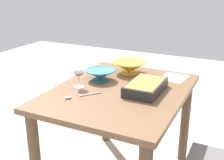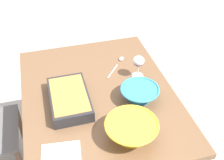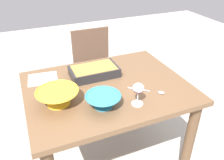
{
  "view_description": "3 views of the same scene",
  "coord_description": "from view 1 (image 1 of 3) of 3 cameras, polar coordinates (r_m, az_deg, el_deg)",
  "views": [
    {
      "loc": [
        1.73,
        0.78,
        1.5
      ],
      "look_at": [
        -0.01,
        -0.07,
        0.82
      ],
      "focal_mm": 46.6,
      "sensor_mm": 36.0,
      "label": 1
    },
    {
      "loc": [
        -1.21,
        0.25,
        1.88
      ],
      "look_at": [
        -0.01,
        -0.08,
        0.86
      ],
      "focal_mm": 45.03,
      "sensor_mm": 36.0,
      "label": 2
    },
    {
      "loc": [
        -0.51,
        -1.31,
        1.65
      ],
      "look_at": [
        -0.0,
        -0.09,
        0.87
      ],
      "focal_mm": 37.46,
      "sensor_mm": 36.0,
      "label": 3
    }
  ],
  "objects": [
    {
      "name": "casserole_dish",
      "position": [
        1.99,
        6.66,
        -1.22
      ],
      "size": [
        0.36,
        0.21,
        0.07
      ],
      "color": "#262628",
      "rests_on": "dining_table"
    },
    {
      "name": "wine_glass",
      "position": [
        2.04,
        -6.58,
        1.38
      ],
      "size": [
        0.07,
        0.07,
        0.15
      ],
      "color": "white",
      "rests_on": "dining_table"
    },
    {
      "name": "mixing_bowl",
      "position": [
        2.2,
        -2.3,
        1.15
      ],
      "size": [
        0.22,
        0.22,
        0.08
      ],
      "color": "teal",
      "rests_on": "dining_table"
    },
    {
      "name": "serving_spoon",
      "position": [
        1.91,
        -7.08,
        -3.19
      ],
      "size": [
        0.21,
        0.17,
        0.01
      ],
      "color": "silver",
      "rests_on": "dining_table"
    },
    {
      "name": "small_bowl",
      "position": [
        2.36,
        3.45,
        2.6
      ],
      "size": [
        0.27,
        0.27,
        0.1
      ],
      "color": "yellow",
      "rests_on": "dining_table"
    },
    {
      "name": "dining_table",
      "position": [
        2.09,
        1.57,
        -5.26
      ],
      "size": [
        1.14,
        0.88,
        0.77
      ],
      "color": "brown",
      "rests_on": "ground_plane"
    },
    {
      "name": "napkin",
      "position": [
        2.32,
        12.03,
        0.46
      ],
      "size": [
        0.23,
        0.21,
        0.0
      ],
      "primitive_type": "cube",
      "rotation": [
        0.0,
        0.0,
        -0.12
      ],
      "color": "white",
      "rests_on": "dining_table"
    }
  ]
}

